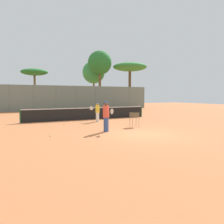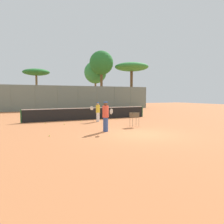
% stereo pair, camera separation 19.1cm
% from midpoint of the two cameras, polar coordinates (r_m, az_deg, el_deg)
% --- Properties ---
extents(ground_plane, '(80.00, 80.00, 0.00)m').
position_cam_midpoint_polar(ground_plane, '(12.41, 7.20, -5.74)').
color(ground_plane, '#C67242').
extents(tennis_net, '(11.49, 0.10, 1.07)m').
position_cam_midpoint_polar(tennis_net, '(19.69, -6.39, -0.34)').
color(tennis_net, '#26592D').
rests_on(tennis_net, ground_plane).
extents(back_fence, '(30.41, 0.08, 3.56)m').
position_cam_midpoint_polar(back_fence, '(32.08, -14.55, 3.56)').
color(back_fence, slate).
rests_on(back_fence, ground_plane).
extents(tree_0, '(5.88, 5.88, 7.85)m').
position_cam_midpoint_polar(tree_0, '(39.11, 4.55, 11.50)').
color(tree_0, brown).
rests_on(tree_0, ground_plane).
extents(tree_1, '(4.05, 4.05, 8.35)m').
position_cam_midpoint_polar(tree_1, '(40.46, -4.95, 10.24)').
color(tree_1, brown).
rests_on(tree_1, ground_plane).
extents(tree_2, '(4.07, 4.07, 9.72)m').
position_cam_midpoint_polar(tree_2, '(38.17, -3.38, 12.60)').
color(tree_2, brown).
rests_on(tree_2, ground_plane).
extents(tree_4, '(4.05, 4.05, 6.22)m').
position_cam_midpoint_polar(tree_4, '(36.02, -19.76, 9.65)').
color(tree_4, brown).
rests_on(tree_4, ground_plane).
extents(player_white_outfit, '(0.37, 0.92, 1.80)m').
position_cam_midpoint_polar(player_white_outfit, '(13.05, -1.96, -1.07)').
color(player_white_outfit, '#334C8C').
rests_on(player_white_outfit, ground_plane).
extents(player_red_cap, '(0.87, 0.33, 1.59)m').
position_cam_midpoint_polar(player_red_cap, '(17.99, -4.15, 0.08)').
color(player_red_cap, white).
rests_on(player_red_cap, ground_plane).
extents(ball_cart, '(0.56, 0.41, 0.99)m').
position_cam_midpoint_polar(ball_cart, '(15.15, 5.54, -1.02)').
color(ball_cart, brown).
rests_on(ball_cart, ground_plane).
extents(tennis_ball_0, '(0.07, 0.07, 0.07)m').
position_cam_midpoint_polar(tennis_ball_0, '(16.64, -12.72, -3.11)').
color(tennis_ball_0, '#D1E54C').
rests_on(tennis_ball_0, ground_plane).
extents(tennis_ball_1, '(0.07, 0.07, 0.07)m').
position_cam_midpoint_polar(tennis_ball_1, '(18.17, -8.50, -2.42)').
color(tennis_ball_1, '#D1E54C').
rests_on(tennis_ball_1, ground_plane).
extents(tennis_ball_2, '(0.07, 0.07, 0.07)m').
position_cam_midpoint_polar(tennis_ball_2, '(12.07, -16.29, -6.02)').
color(tennis_ball_2, '#D1E54C').
rests_on(tennis_ball_2, ground_plane).
extents(tennis_ball_3, '(0.07, 0.07, 0.07)m').
position_cam_midpoint_polar(tennis_ball_3, '(19.60, 0.85, -1.87)').
color(tennis_ball_3, '#D1E54C').
rests_on(tennis_ball_3, ground_plane).
extents(tennis_ball_4, '(0.07, 0.07, 0.07)m').
position_cam_midpoint_polar(tennis_ball_4, '(17.43, -17.47, -2.87)').
color(tennis_ball_4, '#D1E54C').
rests_on(tennis_ball_4, ground_plane).
extents(parked_car, '(4.20, 1.70, 1.60)m').
position_cam_midpoint_polar(parked_car, '(34.81, -25.38, 1.49)').
color(parked_car, '#232328').
rests_on(parked_car, ground_plane).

